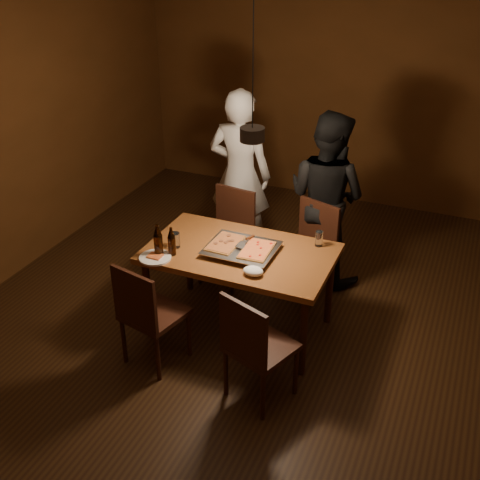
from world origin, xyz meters
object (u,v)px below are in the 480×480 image
at_px(chair_far_right, 311,242).
at_px(beer_bottle_b, 172,241).
at_px(pendant_lamp, 252,133).
at_px(chair_far_left, 230,227).
at_px(plate_slice, 155,257).
at_px(diner_dark, 326,198).
at_px(beer_bottle_a, 158,240).
at_px(chair_near_right, 253,341).
at_px(pizza_tray, 241,250).
at_px(chair_near_left, 146,308).
at_px(diner_white, 240,175).
at_px(dining_table, 240,259).

relative_size(chair_far_right, beer_bottle_b, 2.26).
bearing_deg(pendant_lamp, chair_far_left, 124.36).
relative_size(plate_slice, pendant_lamp, 0.23).
bearing_deg(diner_dark, beer_bottle_a, 74.71).
height_order(chair_near_right, plate_slice, chair_near_right).
height_order(pizza_tray, pendant_lamp, pendant_lamp).
distance_m(chair_near_left, pendant_lamp, 1.52).
bearing_deg(chair_far_left, plate_slice, 89.83).
relative_size(chair_far_left, pendant_lamp, 0.44).
height_order(chair_near_left, beer_bottle_b, beer_bottle_b).
height_order(diner_white, diner_dark, diner_white).
distance_m(chair_near_left, beer_bottle_a, 0.55).
bearing_deg(diner_white, beer_bottle_a, 84.91).
height_order(dining_table, diner_dark, diner_dark).
relative_size(dining_table, pendant_lamp, 1.36).
xyz_separation_m(plate_slice, diner_dark, (0.97, 1.49, 0.06)).
bearing_deg(pendant_lamp, diner_white, 116.49).
relative_size(diner_white, diner_dark, 1.05).
height_order(chair_far_left, chair_near_left, same).
height_order(chair_far_left, beer_bottle_a, beer_bottle_a).
relative_size(chair_near_right, pendant_lamp, 0.49).
distance_m(chair_near_right, diner_white, 2.24).
bearing_deg(dining_table, beer_bottle_b, -151.26).
distance_m(beer_bottle_a, plate_slice, 0.14).
bearing_deg(chair_near_left, pendant_lamp, 63.49).
bearing_deg(pendant_lamp, beer_bottle_a, -157.39).
bearing_deg(pizza_tray, beer_bottle_a, -158.43).
relative_size(chair_far_left, pizza_tray, 0.88).
relative_size(chair_near_left, beer_bottle_b, 2.12).
xyz_separation_m(chair_near_left, pendant_lamp, (0.57, 0.69, 1.22)).
distance_m(pizza_tray, diner_white, 1.35).
bearing_deg(pendant_lamp, chair_near_left, -129.47).
xyz_separation_m(chair_far_left, plate_slice, (-0.15, -1.10, 0.22)).
relative_size(pizza_tray, beer_bottle_b, 2.31).
distance_m(chair_near_right, diner_dark, 1.92).
bearing_deg(pizza_tray, diner_white, 108.26).
bearing_deg(chair_near_left, dining_table, 70.45).
relative_size(beer_bottle_b, diner_dark, 0.14).
relative_size(plate_slice, diner_dark, 0.15).
bearing_deg(dining_table, beer_bottle_a, -151.08).
bearing_deg(beer_bottle_a, pizza_tray, 26.71).
bearing_deg(pendant_lamp, plate_slice, -153.43).
distance_m(dining_table, chair_near_right, 0.90).
height_order(chair_near_right, pizza_tray, chair_near_right).
bearing_deg(chair_near_right, diner_dark, 111.66).
xyz_separation_m(chair_near_right, pizza_tray, (-0.41, 0.76, 0.24)).
bearing_deg(diner_white, pendant_lamp, 113.25).
bearing_deg(pizza_tray, diner_dark, 66.57).
bearing_deg(chair_far_right, pendant_lamp, 90.42).
bearing_deg(beer_bottle_b, plate_slice, -130.41).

